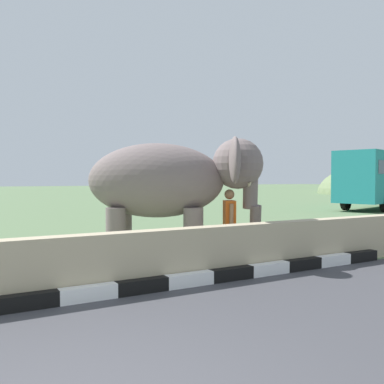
# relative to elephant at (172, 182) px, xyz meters

# --- Properties ---
(barrier_parapet) EXTENTS (28.00, 0.36, 1.00)m
(barrier_parapet) POSITION_rel_elephant_xyz_m (-1.62, -1.93, -1.32)
(barrier_parapet) COLOR tan
(barrier_parapet) RESTS_ON ground_plane
(elephant) EXTENTS (3.95, 3.46, 2.82)m
(elephant) POSITION_rel_elephant_xyz_m (0.00, 0.00, 0.00)
(elephant) COLOR slate
(elephant) RESTS_ON ground_plane
(person_handler) EXTENTS (0.38, 0.62, 1.66)m
(person_handler) POSITION_rel_elephant_xyz_m (1.12, -0.68, -0.90)
(person_handler) COLOR navy
(person_handler) RESTS_ON ground_plane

